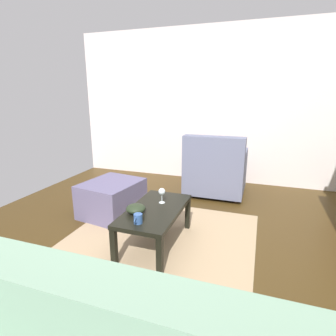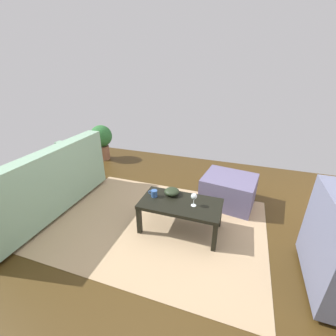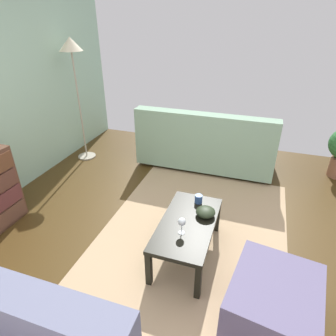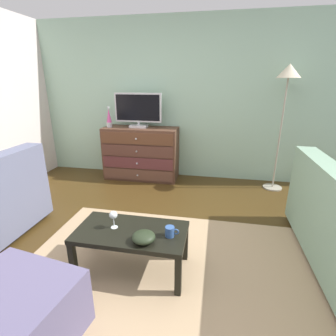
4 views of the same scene
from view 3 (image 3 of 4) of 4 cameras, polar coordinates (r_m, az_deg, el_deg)
ground_plane at (r=3.06m, az=0.23°, el=-14.94°), size 5.45×5.02×0.05m
area_rug at (r=3.15m, az=4.96°, el=-12.93°), size 2.60×1.90×0.01m
coffee_table at (r=2.71m, az=3.87°, el=-11.53°), size 0.94×0.49×0.39m
wine_glass at (r=2.49m, az=2.76°, el=-10.70°), size 0.07×0.07×0.16m
mug at (r=2.92m, az=6.10°, el=-6.08°), size 0.11×0.08×0.08m
bowl_decorative at (r=2.75m, az=7.47°, el=-8.64°), size 0.18×0.18×0.08m
couch_large at (r=4.36m, az=7.54°, el=4.80°), size 0.85×1.98×0.89m
ottoman at (r=2.43m, az=20.01°, el=-24.13°), size 0.78×0.70×0.42m
standing_lamp at (r=4.47m, az=-18.49°, el=20.20°), size 0.32×0.32×1.80m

